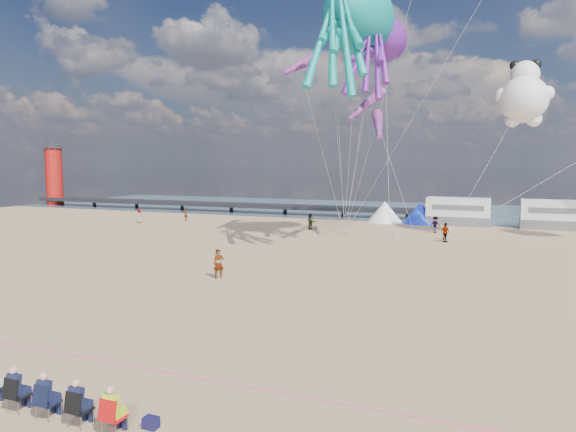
{
  "coord_description": "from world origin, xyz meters",
  "views": [
    {
      "loc": [
        9.47,
        -18.49,
        6.85
      ],
      "look_at": [
        -0.35,
        6.0,
        4.08
      ],
      "focal_mm": 32.0,
      "sensor_mm": 36.0,
      "label": 1
    }
  ],
  "objects_px": {
    "kite_octopus_purple": "(385,39)",
    "kite_panda": "(524,99)",
    "standing_person": "(219,264)",
    "beachgoer_2": "(435,225)",
    "motorhome_1": "(556,215)",
    "sandbag_a": "(344,235)",
    "tent_white": "(385,212)",
    "beachgoer_4": "(311,222)",
    "motorhome_0": "(458,212)",
    "sandbag_e": "(345,234)",
    "windsock_mid": "(378,125)",
    "beachgoer_3": "(445,233)",
    "sandbag_b": "(390,239)",
    "kite_octopus_teal": "(359,18)",
    "windsock_right": "(366,105)",
    "windsock_left": "(300,65)",
    "cooler_purple": "(31,397)",
    "spectator_row": "(48,395)",
    "tent_blue": "(420,213)",
    "cooler_navy": "(151,423)",
    "beachgoer_5": "(186,214)",
    "beachgoer_6": "(140,216)",
    "lighthouse": "(54,177)",
    "sandbag_d": "(415,234)",
    "sandbag_c": "(446,239)"
  },
  "relations": [
    {
      "from": "spectator_row",
      "to": "beachgoer_2",
      "type": "xyz_separation_m",
      "value": [
        5.77,
        41.32,
        0.16
      ]
    },
    {
      "from": "sandbag_b",
      "to": "kite_panda",
      "type": "distance_m",
      "value": 16.44
    },
    {
      "from": "kite_octopus_teal",
      "to": "kite_panda",
      "type": "relative_size",
      "value": 1.76
    },
    {
      "from": "lighthouse",
      "to": "beachgoer_3",
      "type": "bearing_deg",
      "value": -15.38
    },
    {
      "from": "spectator_row",
      "to": "standing_person",
      "type": "distance_m",
      "value": 16.84
    },
    {
      "from": "beachgoer_3",
      "to": "windsock_mid",
      "type": "distance_m",
      "value": 10.85
    },
    {
      "from": "windsock_left",
      "to": "kite_panda",
      "type": "bearing_deg",
      "value": 22.3
    },
    {
      "from": "sandbag_b",
      "to": "kite_panda",
      "type": "bearing_deg",
      "value": 20.02
    },
    {
      "from": "motorhome_1",
      "to": "windsock_mid",
      "type": "xyz_separation_m",
      "value": [
        -15.37,
        -14.42,
        8.49
      ]
    },
    {
      "from": "sandbag_b",
      "to": "sandbag_d",
      "type": "bearing_deg",
      "value": 68.57
    },
    {
      "from": "sandbag_a",
      "to": "beachgoer_4",
      "type": "bearing_deg",
      "value": 145.68
    },
    {
      "from": "kite_octopus_purple",
      "to": "kite_panda",
      "type": "distance_m",
      "value": 13.14
    },
    {
      "from": "motorhome_1",
      "to": "sandbag_a",
      "type": "xyz_separation_m",
      "value": [
        -18.81,
        -12.48,
        -1.39
      ]
    },
    {
      "from": "sandbag_a",
      "to": "sandbag_b",
      "type": "relative_size",
      "value": 1.0
    },
    {
      "from": "tent_blue",
      "to": "kite_octopus_teal",
      "type": "distance_m",
      "value": 24.93
    },
    {
      "from": "kite_octopus_teal",
      "to": "windsock_right",
      "type": "distance_m",
      "value": 6.8
    },
    {
      "from": "cooler_navy",
      "to": "beachgoer_4",
      "type": "height_order",
      "value": "beachgoer_4"
    },
    {
      "from": "motorhome_1",
      "to": "beachgoer_3",
      "type": "height_order",
      "value": "motorhome_1"
    },
    {
      "from": "spectator_row",
      "to": "beachgoer_4",
      "type": "bearing_deg",
      "value": 99.11
    },
    {
      "from": "sandbag_c",
      "to": "kite_octopus_teal",
      "type": "xyz_separation_m",
      "value": [
        -6.49,
        -6.14,
        17.83
      ]
    },
    {
      "from": "spectator_row",
      "to": "tent_blue",
      "type": "bearing_deg",
      "value": 86.01
    },
    {
      "from": "cooler_purple",
      "to": "beachgoer_4",
      "type": "height_order",
      "value": "beachgoer_4"
    },
    {
      "from": "spectator_row",
      "to": "windsock_mid",
      "type": "height_order",
      "value": "windsock_mid"
    },
    {
      "from": "windsock_left",
      "to": "windsock_right",
      "type": "distance_m",
      "value": 8.16
    },
    {
      "from": "beachgoer_5",
      "to": "beachgoer_6",
      "type": "relative_size",
      "value": 1.0
    },
    {
      "from": "beachgoer_3",
      "to": "sandbag_a",
      "type": "height_order",
      "value": "beachgoer_3"
    },
    {
      "from": "cooler_purple",
      "to": "sandbag_e",
      "type": "relative_size",
      "value": 0.8
    },
    {
      "from": "lighthouse",
      "to": "sandbag_d",
      "type": "xyz_separation_m",
      "value": [
        58.71,
        -13.43,
        -4.39
      ]
    },
    {
      "from": "motorhome_1",
      "to": "motorhome_0",
      "type": "bearing_deg",
      "value": 180.0
    },
    {
      "from": "tent_white",
      "to": "cooler_purple",
      "type": "distance_m",
      "value": 48.2
    },
    {
      "from": "sandbag_b",
      "to": "sandbag_d",
      "type": "xyz_separation_m",
      "value": [
        1.57,
        4.01,
        0.0
      ]
    },
    {
      "from": "motorhome_0",
      "to": "tent_white",
      "type": "xyz_separation_m",
      "value": [
        -8.0,
        0.0,
        -0.3
      ]
    },
    {
      "from": "standing_person",
      "to": "beachgoer_2",
      "type": "relative_size",
      "value": 1.07
    },
    {
      "from": "motorhome_0",
      "to": "beachgoer_3",
      "type": "distance_m",
      "value": 13.01
    },
    {
      "from": "tent_white",
      "to": "beachgoer_2",
      "type": "height_order",
      "value": "tent_white"
    },
    {
      "from": "spectator_row",
      "to": "beachgoer_5",
      "type": "xyz_separation_m",
      "value": [
        -22.52,
        41.16,
        0.15
      ]
    },
    {
      "from": "standing_person",
      "to": "windsock_left",
      "type": "bearing_deg",
      "value": 50.89
    },
    {
      "from": "kite_octopus_purple",
      "to": "windsock_right",
      "type": "bearing_deg",
      "value": -97.52
    },
    {
      "from": "cooler_purple",
      "to": "sandbag_a",
      "type": "xyz_separation_m",
      "value": [
        -0.72,
        35.7,
        -0.05
      ]
    },
    {
      "from": "motorhome_0",
      "to": "sandbag_e",
      "type": "height_order",
      "value": "motorhome_0"
    },
    {
      "from": "kite_octopus_purple",
      "to": "windsock_right",
      "type": "relative_size",
      "value": 1.84
    },
    {
      "from": "sandbag_a",
      "to": "tent_blue",
      "type": "bearing_deg",
      "value": 66.95
    },
    {
      "from": "beachgoer_4",
      "to": "sandbag_a",
      "type": "relative_size",
      "value": 3.29
    },
    {
      "from": "beachgoer_2",
      "to": "sandbag_e",
      "type": "distance_m",
      "value": 9.03
    },
    {
      "from": "beachgoer_3",
      "to": "sandbag_b",
      "type": "distance_m",
      "value": 4.72
    },
    {
      "from": "motorhome_0",
      "to": "cooler_navy",
      "type": "height_order",
      "value": "motorhome_0"
    },
    {
      "from": "kite_octopus_teal",
      "to": "windsock_left",
      "type": "distance_m",
      "value": 6.71
    },
    {
      "from": "sandbag_a",
      "to": "windsock_left",
      "type": "bearing_deg",
      "value": -130.72
    },
    {
      "from": "motorhome_0",
      "to": "kite_panda",
      "type": "height_order",
      "value": "kite_panda"
    },
    {
      "from": "lighthouse",
      "to": "windsock_right",
      "type": "xyz_separation_m",
      "value": [
        56.1,
        -23.04,
        6.74
      ]
    }
  ]
}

